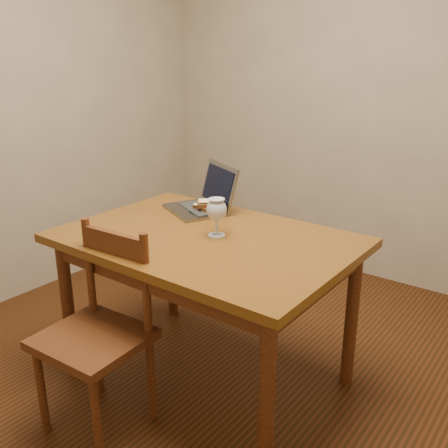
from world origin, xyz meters
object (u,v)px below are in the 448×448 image
Objects in this scene: table at (206,254)px; laptop at (206,198)px; chair at (96,325)px; plate at (206,212)px; milk_glass at (217,217)px.

laptop is at bearing 129.13° from table.
chair is 2.35× the size of plate.
laptop is at bearing 130.21° from plate.
chair reaches higher than plate.
laptop is at bearing 93.28° from chair.
chair is 0.69m from milk_glass.
chair is 0.84m from plate.
plate is 1.05× the size of milk_glass.
chair is 1.03× the size of laptop.
table is 7.38× the size of milk_glass.
table is at bearing -25.13° from laptop.
milk_glass reaches higher than table.
milk_glass is at bearing 67.33° from chair.
milk_glass is at bearing -18.32° from laptop.
milk_glass is 0.42× the size of laptop.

